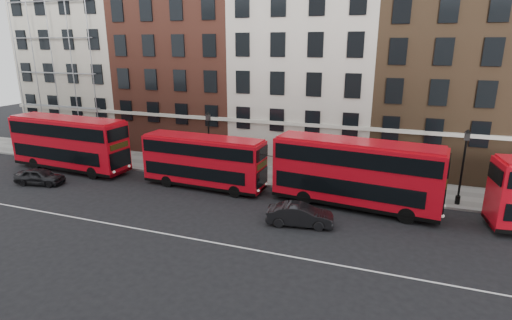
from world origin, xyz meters
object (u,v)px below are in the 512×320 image
(bus_b, at_px, (203,160))
(bus_c, at_px, (355,172))
(bus_a, at_px, (69,142))
(car_front, at_px, (300,215))
(car_rear, at_px, (40,176))

(bus_b, distance_m, bus_c, 11.53)
(bus_a, height_order, car_front, bus_a)
(bus_a, distance_m, bus_b, 13.25)
(bus_a, height_order, bus_b, bus_a)
(bus_a, relative_size, bus_c, 1.00)
(bus_a, xyz_separation_m, car_front, (22.02, -4.11, -1.87))
(bus_c, xyz_separation_m, car_front, (-2.75, -4.12, -1.85))
(bus_b, bearing_deg, car_front, -22.66)
(bus_a, distance_m, bus_c, 24.77)
(bus_b, height_order, car_rear, bus_b)
(bus_b, relative_size, car_front, 2.39)
(bus_a, xyz_separation_m, bus_b, (13.25, -0.00, -0.35))
(bus_b, distance_m, car_rear, 13.41)
(car_rear, bearing_deg, bus_c, -91.70)
(bus_a, height_order, car_rear, bus_a)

